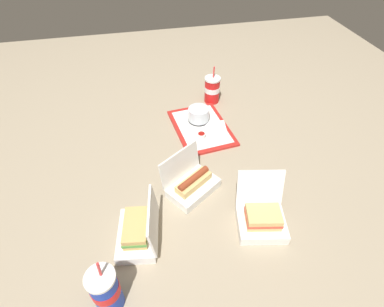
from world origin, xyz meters
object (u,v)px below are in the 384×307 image
at_px(ketchup_cup, 201,135).
at_px(clamshell_sandwich_corner, 262,218).
at_px(food_tray, 201,128).
at_px(soda_cup_right, 212,89).
at_px(clamshell_sandwich_left, 139,231).
at_px(soda_cup_corner, 106,290).
at_px(clamshell_hotdog_right, 192,183).
at_px(cake_container, 199,115).
at_px(plastic_fork, 191,131).

bearing_deg(ketchup_cup, clamshell_sandwich_corner, -169.11).
relative_size(food_tray, clamshell_sandwich_corner, 1.74).
xyz_separation_m(clamshell_sandwich_corner, soda_cup_right, (0.84, -0.04, 0.03)).
bearing_deg(clamshell_sandwich_left, ketchup_cup, -35.47).
height_order(clamshell_sandwich_corner, soda_cup_corner, soda_cup_corner).
distance_m(clamshell_hotdog_right, soda_cup_right, 0.67).
relative_size(cake_container, soda_cup_corner, 0.46).
height_order(cake_container, soda_cup_corner, soda_cup_corner).
relative_size(ketchup_cup, clamshell_sandwich_left, 0.18).
relative_size(plastic_fork, clamshell_sandwich_corner, 0.48).
distance_m(plastic_fork, clamshell_sandwich_corner, 0.59).
xyz_separation_m(clamshell_sandwich_left, clamshell_hotdog_right, (0.18, -0.23, -0.00)).
distance_m(clamshell_sandwich_left, soda_cup_right, 0.93).
xyz_separation_m(food_tray, clamshell_hotdog_right, (-0.38, 0.13, 0.03)).
bearing_deg(clamshell_hotdog_right, plastic_fork, -11.47).
bearing_deg(food_tray, cake_container, 1.27).
height_order(cake_container, clamshell_sandwich_corner, clamshell_sandwich_corner).
bearing_deg(clamshell_sandwich_left, clamshell_hotdog_right, -52.20).
relative_size(food_tray, plastic_fork, 3.61).
relative_size(plastic_fork, clamshell_sandwich_left, 0.49).
bearing_deg(ketchup_cup, clamshell_hotdog_right, 159.49).
distance_m(clamshell_sandwich_left, clamshell_hotdog_right, 0.29).
height_order(plastic_fork, soda_cup_corner, soda_cup_corner).
height_order(clamshell_hotdog_right, soda_cup_right, soda_cup_right).
distance_m(food_tray, clamshell_sandwich_corner, 0.61).
relative_size(cake_container, clamshell_hotdog_right, 0.44).
relative_size(soda_cup_corner, soda_cup_right, 1.14).
relative_size(plastic_fork, clamshell_hotdog_right, 0.44).
distance_m(plastic_fork, clamshell_sandwich_left, 0.61).
bearing_deg(clamshell_sandwich_corner, clamshell_sandwich_left, 84.83).
distance_m(clamshell_sandwich_corner, clamshell_hotdog_right, 0.30).
distance_m(cake_container, clamshell_sandwich_left, 0.72).
xyz_separation_m(cake_container, clamshell_sandwich_left, (-0.62, 0.36, -0.00)).
bearing_deg(plastic_fork, ketchup_cup, -178.24).
bearing_deg(plastic_fork, cake_container, -70.25).
bearing_deg(food_tray, clamshell_hotdog_right, 160.94).
bearing_deg(ketchup_cup, soda_cup_corner, 146.81).
height_order(food_tray, plastic_fork, plastic_fork).
bearing_deg(clamshell_hotdog_right, clamshell_sandwich_corner, -135.58).
bearing_deg(soda_cup_corner, plastic_fork, -28.84).
relative_size(clamshell_sandwich_corner, soda_cup_right, 1.10).
bearing_deg(soda_cup_right, clamshell_sandwich_left, 149.00).
relative_size(food_tray, cake_container, 3.61).
xyz_separation_m(clamshell_hotdog_right, soda_cup_corner, (-0.38, 0.33, 0.05)).
bearing_deg(soda_cup_right, food_tray, 153.49).
xyz_separation_m(cake_container, soda_cup_right, (0.18, -0.12, 0.03)).
height_order(clamshell_sandwich_corner, clamshell_hotdog_right, clamshell_sandwich_corner).
bearing_deg(soda_cup_corner, clamshell_hotdog_right, -41.21).
height_order(cake_container, clamshell_sandwich_left, clamshell_sandwich_left).
bearing_deg(clamshell_sandwich_corner, clamshell_hotdog_right, 44.42).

